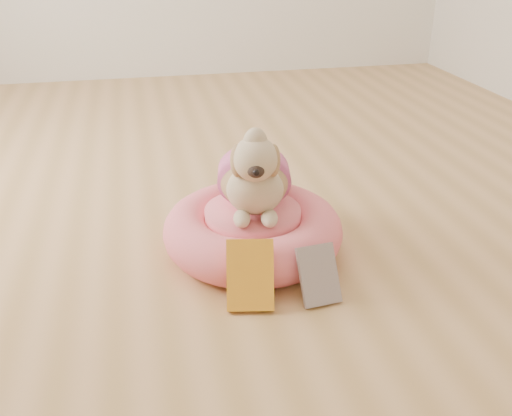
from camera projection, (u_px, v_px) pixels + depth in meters
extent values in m
plane|color=#B4864B|center=(228.00, 211.00, 2.19)|extent=(4.50, 4.50, 0.00)
cylinder|color=#FE637C|center=(253.00, 238.00, 1.91)|extent=(0.43, 0.43, 0.09)
torus|color=#FE637C|center=(253.00, 229.00, 1.90)|extent=(0.60, 0.60, 0.15)
cylinder|color=#FE637C|center=(253.00, 220.00, 1.88)|extent=(0.32, 0.32, 0.08)
cube|color=yellow|center=(250.00, 275.00, 1.62)|extent=(0.15, 0.14, 0.19)
cube|color=white|center=(319.00, 275.00, 1.65)|extent=(0.12, 0.12, 0.16)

